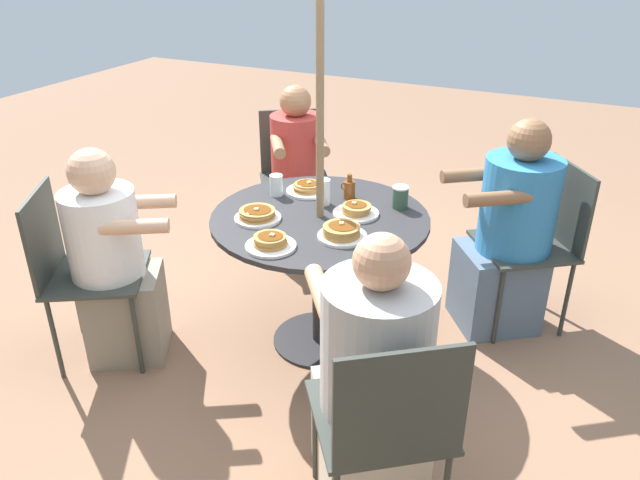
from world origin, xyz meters
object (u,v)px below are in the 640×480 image
diner_east (373,388)px  syrup_bottle (349,189)px  pancake_plate_b (257,215)px  drinking_glass_b (324,192)px  drinking_glass_a (276,185)px  diner_south (508,238)px  pancake_plate_c (356,211)px  patio_chair_east (387,420)px  patio_chair_west (294,170)px  diner_north (114,267)px  pancake_plate_e (270,243)px  coffee_cup (400,197)px  pancake_plate_a (342,232)px  patio_chair_north (76,264)px  pancake_plate_d (307,189)px  patio_table (320,240)px  diner_west (297,181)px  patio_chair_south (540,235)px

diner_east → syrup_bottle: size_ratio=8.74×
pancake_plate_b → drinking_glass_b: bearing=-124.5°
drinking_glass_a → diner_south: bearing=-158.0°
pancake_plate_c → patio_chair_east: bearing=117.9°
patio_chair_west → drinking_glass_b: size_ratio=6.88×
diner_north → pancake_plate_b: diner_north is taller
pancake_plate_e → coffee_cup: bearing=-119.5°
diner_east → pancake_plate_a: (0.42, -0.65, 0.25)m
pancake_plate_c → diner_east: bearing=116.4°
patio_chair_north → pancake_plate_d: bearing=104.6°
pancake_plate_e → syrup_bottle: (-0.10, -0.66, 0.03)m
patio_table → pancake_plate_e: pancake_plate_e is taller
diner_west → pancake_plate_a: diner_west is taller
diner_west → pancake_plate_e: size_ratio=5.03×
patio_table → diner_north: size_ratio=0.96×
patio_chair_west → pancake_plate_a: (-0.87, 1.17, 0.24)m
syrup_bottle → pancake_plate_b: bearing=55.5°
patio_chair_north → diner_north: diner_north is taller
pancake_plate_c → syrup_bottle: 0.21m
diner_south → coffee_cup: (0.51, 0.34, 0.27)m
pancake_plate_c → pancake_plate_d: bearing=-24.1°
patio_chair_west → pancake_plate_b: bearing=75.7°
diner_west → pancake_plate_e: (-0.52, 1.25, 0.24)m
patio_table → patio_chair_west: size_ratio=1.17×
pancake_plate_e → drinking_glass_a: size_ratio=2.04×
diner_east → patio_chair_west: bearing=88.7°
drinking_glass_b → pancake_plate_a: bearing=127.3°
diner_north → patio_chair_east: (-1.60, 0.45, 0.02)m
diner_north → diner_south: bearing=92.7°
pancake_plate_d → coffee_cup: 0.51m
pancake_plate_e → drinking_glass_a: (0.27, -0.53, 0.03)m
patio_chair_north → diner_east: (-1.65, 0.21, -0.01)m
patio_chair_south → drinking_glass_b: patio_chair_south is taller
patio_chair_east → patio_chair_south: (-0.26, -1.68, 0.00)m
pancake_plate_c → drinking_glass_a: drinking_glass_a is taller
diner_north → diner_east: size_ratio=0.97×
patio_table → pancake_plate_c: pancake_plate_c is taller
patio_chair_east → pancake_plate_c: size_ratio=4.04×
diner_north → diner_south: (-1.71, -1.13, 0.02)m
patio_chair_south → pancake_plate_a: size_ratio=4.04×
patio_chair_west → drinking_glass_a: (-0.35, 0.86, 0.27)m
drinking_glass_b → diner_north: bearing=38.3°
patio_chair_west → patio_chair_south: bearing=136.0°
diner_west → syrup_bottle: 0.90m
patio_chair_west → drinking_glass_b: bearing=92.2°
patio_chair_north → diner_east: bearing=52.1°
diner_north → patio_chair_east: 1.66m
patio_chair_north → pancake_plate_a: bearing=79.2°
pancake_plate_a → pancake_plate_c: 0.26m
diner_north → patio_chair_north: bearing=-90.0°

